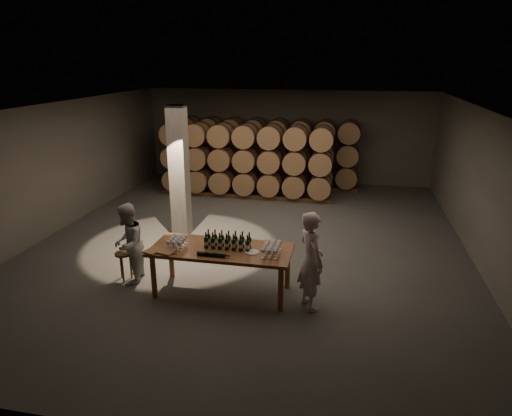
% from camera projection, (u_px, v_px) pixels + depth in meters
% --- Properties ---
extents(room, '(12.00, 12.00, 12.00)m').
position_uv_depth(room, '(179.00, 172.00, 11.03)').
color(room, '#504D4B').
rests_on(room, ground).
extents(tasting_table, '(2.60, 1.10, 0.90)m').
position_uv_depth(tasting_table, '(221.00, 253.00, 8.42)').
color(tasting_table, brown).
rests_on(tasting_table, ground).
extents(barrel_stack_back, '(6.26, 0.95, 2.31)m').
position_uv_depth(barrel_stack_back, '(266.00, 151.00, 15.57)').
color(barrel_stack_back, brown).
rests_on(barrel_stack_back, ground).
extents(barrel_stack_front, '(5.48, 0.95, 2.31)m').
position_uv_depth(barrel_stack_front, '(246.00, 159.00, 14.34)').
color(barrel_stack_front, brown).
rests_on(barrel_stack_front, ground).
extents(bottle_cluster, '(0.86, 0.23, 0.32)m').
position_uv_depth(bottle_cluster, '(228.00, 242.00, 8.36)').
color(bottle_cluster, black).
rests_on(bottle_cluster, tasting_table).
extents(lying_bottles, '(0.60, 0.08, 0.08)m').
position_uv_depth(lying_bottles, '(212.00, 254.00, 8.04)').
color(lying_bottles, black).
rests_on(lying_bottles, tasting_table).
extents(glass_cluster_left, '(0.31, 0.42, 0.18)m').
position_uv_depth(glass_cluster_left, '(177.00, 240.00, 8.44)').
color(glass_cluster_left, silver).
rests_on(glass_cluster_left, tasting_table).
extents(glass_cluster_right, '(0.31, 0.53, 0.18)m').
position_uv_depth(glass_cluster_right, '(271.00, 247.00, 8.14)').
color(glass_cluster_right, silver).
rests_on(glass_cluster_right, tasting_table).
extents(plate, '(0.25, 0.25, 0.01)m').
position_uv_depth(plate, '(252.00, 252.00, 8.20)').
color(plate, silver).
rests_on(plate, tasting_table).
extents(notebook_near, '(0.33, 0.29, 0.03)m').
position_uv_depth(notebook_near, '(166.00, 252.00, 8.18)').
color(notebook_near, olive).
rests_on(notebook_near, tasting_table).
extents(notebook_corner, '(0.34, 0.38, 0.03)m').
position_uv_depth(notebook_corner, '(153.00, 251.00, 8.26)').
color(notebook_corner, olive).
rests_on(notebook_corner, tasting_table).
extents(pen, '(0.14, 0.05, 0.01)m').
position_uv_depth(pen, '(173.00, 254.00, 8.12)').
color(pen, black).
rests_on(pen, tasting_table).
extents(stool, '(0.34, 0.34, 0.57)m').
position_uv_depth(stool, '(124.00, 258.00, 9.03)').
color(stool, brown).
rests_on(stool, ground).
extents(person_man, '(0.70, 0.78, 1.79)m').
position_uv_depth(person_man, '(311.00, 261.00, 7.89)').
color(person_man, silver).
rests_on(person_man, ground).
extents(person_woman, '(0.74, 0.88, 1.61)m').
position_uv_depth(person_woman, '(128.00, 244.00, 8.84)').
color(person_woman, silver).
rests_on(person_woman, ground).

